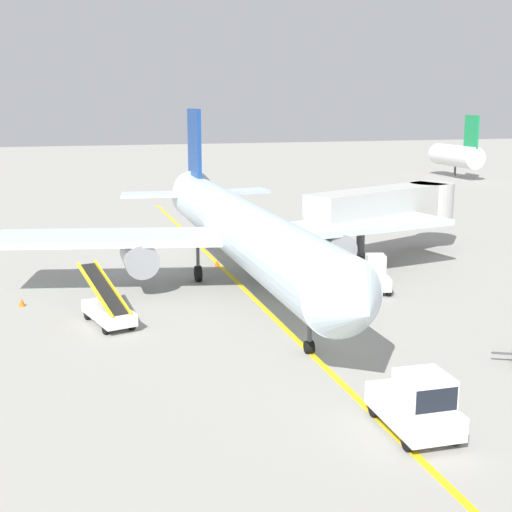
{
  "coord_description": "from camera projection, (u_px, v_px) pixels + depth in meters",
  "views": [
    {
      "loc": [
        -10.93,
        -27.89,
        10.65
      ],
      "look_at": [
        -0.73,
        7.59,
        2.5
      ],
      "focal_mm": 49.31,
      "sensor_mm": 36.0,
      "label": 1
    }
  ],
  "objects": [
    {
      "name": "ground_crew_marshaller",
      "position": [
        337.0,
        298.0,
        35.49
      ],
      "size": [
        0.36,
        0.24,
        1.7
      ],
      "color": "#26262D",
      "rests_on": "ground"
    },
    {
      "name": "safety_cone_nose_left",
      "position": [
        217.0,
        263.0,
        46.24
      ],
      "size": [
        0.36,
        0.36,
        0.44
      ],
      "primitive_type": "cone",
      "color": "orange",
      "rests_on": "ground"
    },
    {
      "name": "taxi_line_yellow",
      "position": [
        270.0,
        314.0,
        35.92
      ],
      "size": [
        0.66,
        80.0,
        0.01
      ],
      "primitive_type": "cube",
      "rotation": [
        0.0,
        0.0,
        -0.0
      ],
      "color": "yellow",
      "rests_on": "ground"
    },
    {
      "name": "ground_plane",
      "position": [
        318.0,
        345.0,
        31.42
      ],
      "size": [
        300.0,
        300.0,
        0.0
      ],
      "primitive_type": "plane",
      "color": "#9E9B93"
    },
    {
      "name": "safety_cone_nose_right",
      "position": [
        311.0,
        342.0,
        31.13
      ],
      "size": [
        0.36,
        0.36,
        0.44
      ],
      "primitive_type": "cone",
      "color": "orange",
      "rests_on": "ground"
    },
    {
      "name": "distant_aircraft_far_left",
      "position": [
        456.0,
        155.0,
        99.03
      ],
      "size": [
        3.0,
        10.1,
        8.8
      ],
      "color": "silver",
      "rests_on": "ground"
    },
    {
      "name": "safety_cone_wingtip_left",
      "position": [
        22.0,
        302.0,
        37.28
      ],
      "size": [
        0.36,
        0.36,
        0.44
      ],
      "primitive_type": "cone",
      "color": "orange",
      "rests_on": "ground"
    },
    {
      "name": "belt_loader_forward_hold",
      "position": [
        108.0,
        308.0,
        34.22
      ],
      "size": [
        2.53,
        5.16,
        2.59
      ],
      "color": "silver",
      "rests_on": "ground"
    },
    {
      "name": "pushback_tug",
      "position": [
        417.0,
        404.0,
        22.88
      ],
      "size": [
        1.96,
        3.63,
        2.2
      ],
      "color": "silver",
      "rests_on": "ground"
    },
    {
      "name": "airliner",
      "position": [
        239.0,
        228.0,
        40.94
      ],
      "size": [
        28.61,
        35.21,
        10.1
      ],
      "color": "silver",
      "rests_on": "ground"
    },
    {
      "name": "baggage_tug_near_wing",
      "position": [
        376.0,
        276.0,
        40.01
      ],
      "size": [
        1.88,
        2.66,
        2.1
      ],
      "color": "silver",
      "rests_on": "ground"
    },
    {
      "name": "jet_bridge",
      "position": [
        392.0,
        206.0,
        48.64
      ],
      "size": [
        12.86,
        7.43,
        4.85
      ],
      "color": "beige",
      "rests_on": "ground"
    }
  ]
}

